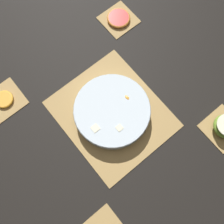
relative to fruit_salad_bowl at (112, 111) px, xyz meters
name	(u,v)px	position (x,y,z in m)	size (l,w,h in m)	color
ground_plane	(112,114)	(0.00, 0.00, -0.04)	(6.00, 6.00, 0.00)	black
bamboo_mat_center	(112,114)	(0.00, 0.00, -0.03)	(0.40, 0.35, 0.01)	#A8844C
coaster_mat_near_left	(5,100)	(-0.30, -0.28, -0.03)	(0.13, 0.13, 0.01)	#A8844C
coaster_mat_far_left	(119,19)	(-0.30, 0.28, -0.03)	(0.13, 0.13, 0.01)	#A8844C
coaster_mat_far_right	(223,128)	(0.30, 0.28, -0.03)	(0.13, 0.13, 0.01)	#A8844C
fruit_salad_bowl	(112,111)	(0.00, 0.00, 0.00)	(0.27, 0.27, 0.06)	silver
orange_slice_whole	(4,99)	(-0.30, -0.28, -0.03)	(0.07, 0.07, 0.01)	#F9A338
grapefruit_slice	(119,18)	(-0.30, 0.28, -0.03)	(0.10, 0.10, 0.01)	#B2231E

